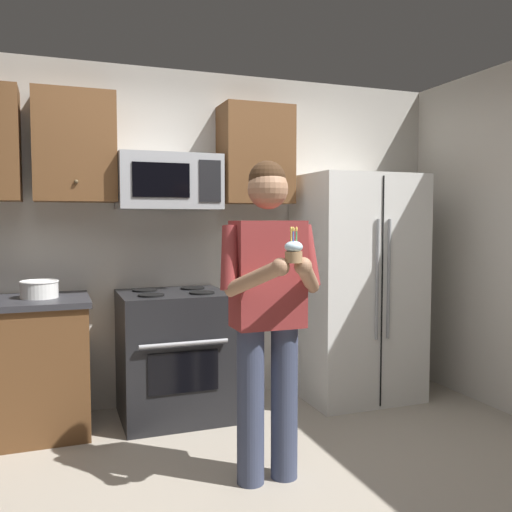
% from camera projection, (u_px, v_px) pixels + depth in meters
% --- Properties ---
extents(ground_plane, '(6.00, 6.00, 0.00)m').
position_uv_depth(ground_plane, '(258.00, 503.00, 2.80)').
color(ground_plane, '#9E9384').
extents(wall_back, '(4.40, 0.10, 2.60)m').
position_uv_depth(wall_back, '(181.00, 238.00, 4.35)').
color(wall_back, beige).
rests_on(wall_back, ground).
extents(oven_range, '(0.76, 0.70, 0.93)m').
position_uv_depth(oven_range, '(174.00, 355.00, 3.98)').
color(oven_range, black).
rests_on(oven_range, ground).
extents(microwave, '(0.74, 0.41, 0.40)m').
position_uv_depth(microwave, '(168.00, 182.00, 4.01)').
color(microwave, '#9EA0A5').
extents(refrigerator, '(0.90, 0.75, 1.80)m').
position_uv_depth(refrigerator, '(357.00, 287.00, 4.44)').
color(refrigerator, white).
rests_on(refrigerator, ground).
extents(cabinet_row_upper, '(2.78, 0.36, 0.76)m').
position_uv_depth(cabinet_row_upper, '(86.00, 148.00, 3.85)').
color(cabinet_row_upper, brown).
extents(bowl_large_white, '(0.25, 0.25, 0.12)m').
position_uv_depth(bowl_large_white, '(39.00, 289.00, 3.67)').
color(bowl_large_white, white).
rests_on(bowl_large_white, counter_left).
extents(person, '(0.60, 0.48, 1.76)m').
position_uv_depth(person, '(268.00, 303.00, 2.96)').
color(person, '#383F59').
rests_on(person, ground).
extents(cupcake, '(0.09, 0.09, 0.17)m').
position_uv_depth(cupcake, '(294.00, 251.00, 2.64)').
color(cupcake, '#A87F56').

